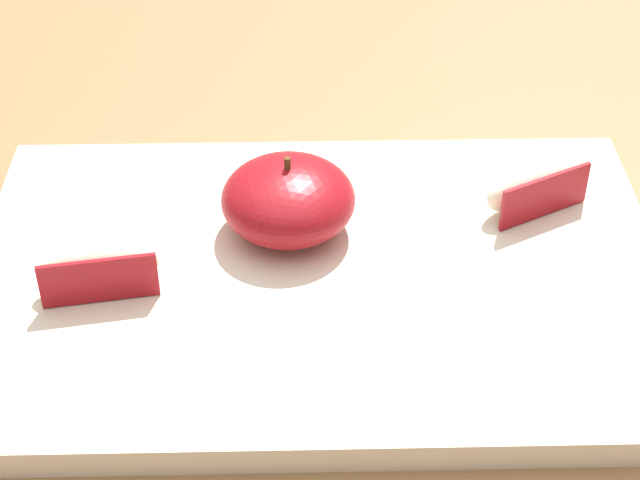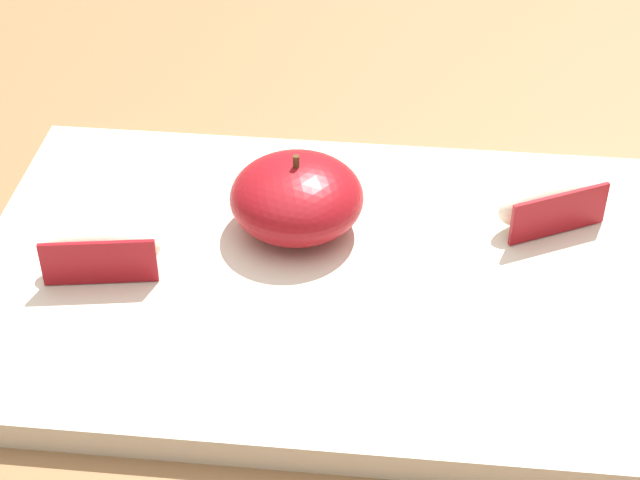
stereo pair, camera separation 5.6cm
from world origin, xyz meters
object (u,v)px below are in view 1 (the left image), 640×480
object	(u,v)px
apple_half_skin_up	(288,199)
apple_wedge_near_knife	(98,268)
apple_wedge_right	(534,187)
cutting_board	(320,280)

from	to	relation	value
apple_half_skin_up	apple_wedge_near_knife	xyz separation A→B (m)	(-0.10, -0.05, -0.01)
apple_wedge_right	apple_wedge_near_knife	xyz separation A→B (m)	(-0.24, -0.07, 0.00)
cutting_board	apple_half_skin_up	distance (m)	0.05
apple_wedge_near_knife	cutting_board	bearing A→B (deg)	6.61
cutting_board	apple_wedge_near_knife	world-z (taller)	apple_wedge_near_knife
cutting_board	apple_half_skin_up	size ratio (longest dim) A/B	5.03
apple_half_skin_up	apple_wedge_near_knife	bearing A→B (deg)	-153.46
apple_wedge_right	apple_wedge_near_knife	bearing A→B (deg)	-164.31
cutting_board	apple_half_skin_up	xyz separation A→B (m)	(-0.02, 0.04, 0.03)
cutting_board	apple_wedge_right	distance (m)	0.14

